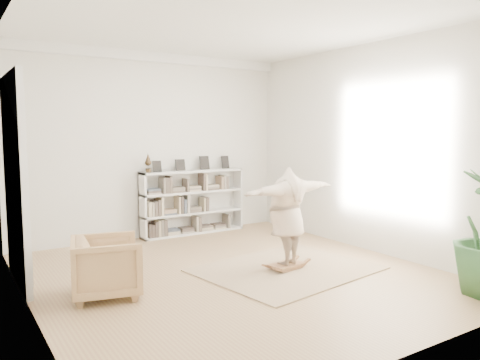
{
  "coord_description": "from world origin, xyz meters",
  "views": [
    {
      "loc": [
        -3.53,
        -5.68,
        2.1
      ],
      "look_at": [
        0.35,
        0.4,
        1.34
      ],
      "focal_mm": 35.0,
      "sensor_mm": 36.0,
      "label": 1
    }
  ],
  "objects_px": {
    "bookshelf": "(192,203)",
    "rocker_board": "(287,265)",
    "person": "(287,213)",
    "armchair": "(107,267)"
  },
  "relations": [
    {
      "from": "armchair",
      "to": "bookshelf",
      "type": "bearing_deg",
      "value": -30.27
    },
    {
      "from": "bookshelf",
      "to": "person",
      "type": "bearing_deg",
      "value": -89.2
    },
    {
      "from": "bookshelf",
      "to": "armchair",
      "type": "xyz_separation_m",
      "value": [
        -2.59,
        -2.72,
        -0.25
      ]
    },
    {
      "from": "rocker_board",
      "to": "person",
      "type": "height_order",
      "value": "person"
    },
    {
      "from": "armchair",
      "to": "person",
      "type": "distance_m",
      "value": 2.7
    },
    {
      "from": "bookshelf",
      "to": "person",
      "type": "height_order",
      "value": "bookshelf"
    },
    {
      "from": "bookshelf",
      "to": "person",
      "type": "relative_size",
      "value": 1.22
    },
    {
      "from": "armchair",
      "to": "rocker_board",
      "type": "xyz_separation_m",
      "value": [
        2.63,
        -0.34,
        -0.31
      ]
    },
    {
      "from": "bookshelf",
      "to": "rocker_board",
      "type": "height_order",
      "value": "bookshelf"
    },
    {
      "from": "bookshelf",
      "to": "rocker_board",
      "type": "distance_m",
      "value": 3.11
    }
  ]
}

